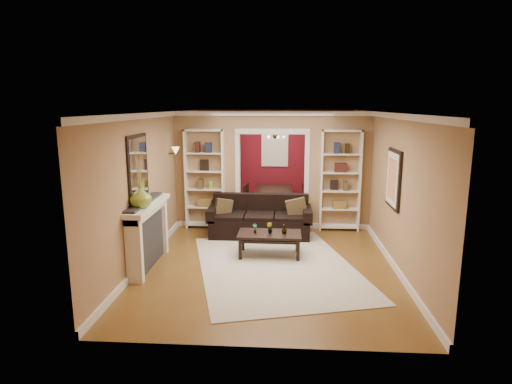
# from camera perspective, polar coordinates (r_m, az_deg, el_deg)

# --- Properties ---
(floor) EXTENTS (8.00, 8.00, 0.00)m
(floor) POSITION_cam_1_polar(r_m,az_deg,el_deg) (9.07, 1.87, -6.70)
(floor) COLOR brown
(floor) RESTS_ON ground
(ceiling) EXTENTS (8.00, 8.00, 0.00)m
(ceiling) POSITION_cam_1_polar(r_m,az_deg,el_deg) (8.62, 1.99, 10.61)
(ceiling) COLOR white
(ceiling) RESTS_ON ground
(wall_back) EXTENTS (8.00, 0.00, 8.00)m
(wall_back) POSITION_cam_1_polar(r_m,az_deg,el_deg) (12.71, 2.52, 4.78)
(wall_back) COLOR #A37E56
(wall_back) RESTS_ON ground
(wall_front) EXTENTS (8.00, 0.00, 8.00)m
(wall_front) POSITION_cam_1_polar(r_m,az_deg,el_deg) (4.86, 0.39, -6.27)
(wall_front) COLOR #A37E56
(wall_front) RESTS_ON ground
(wall_left) EXTENTS (0.00, 8.00, 8.00)m
(wall_left) POSITION_cam_1_polar(r_m,az_deg,el_deg) (9.10, -12.39, 1.85)
(wall_left) COLOR #A37E56
(wall_left) RESTS_ON ground
(wall_right) EXTENTS (0.00, 8.00, 8.00)m
(wall_right) POSITION_cam_1_polar(r_m,az_deg,el_deg) (8.96, 16.46, 1.50)
(wall_right) COLOR #A37E56
(wall_right) RESTS_ON ground
(partition_wall) EXTENTS (4.50, 0.15, 2.70)m
(partition_wall) POSITION_cam_1_polar(r_m,az_deg,el_deg) (9.93, 2.16, 2.90)
(partition_wall) COLOR #A37E56
(partition_wall) RESTS_ON floor
(red_back_panel) EXTENTS (4.44, 0.04, 2.64)m
(red_back_panel) POSITION_cam_1_polar(r_m,az_deg,el_deg) (12.68, 2.51, 4.63)
(red_back_panel) COLOR maroon
(red_back_panel) RESTS_ON floor
(dining_window) EXTENTS (0.78, 0.03, 0.98)m
(dining_window) POSITION_cam_1_polar(r_m,az_deg,el_deg) (12.62, 2.52, 5.65)
(dining_window) COLOR #8CA5CC
(dining_window) RESTS_ON wall_back
(area_rug) EXTENTS (3.51, 4.27, 0.01)m
(area_rug) POSITION_cam_1_polar(r_m,az_deg,el_deg) (7.78, 2.69, -9.81)
(area_rug) COLOR beige
(area_rug) RESTS_ON floor
(sofa) EXTENTS (2.25, 0.97, 0.88)m
(sofa) POSITION_cam_1_polar(r_m,az_deg,el_deg) (9.39, 0.52, -3.27)
(sofa) COLOR black
(sofa) RESTS_ON floor
(pillow_left) EXTENTS (0.38, 0.27, 0.37)m
(pillow_left) POSITION_cam_1_polar(r_m,az_deg,el_deg) (9.41, -4.34, -2.18)
(pillow_left) COLOR brown
(pillow_left) RESTS_ON sofa
(pillow_right) EXTENTS (0.43, 0.17, 0.42)m
(pillow_right) POSITION_cam_1_polar(r_m,az_deg,el_deg) (9.31, 5.41, -2.17)
(pillow_right) COLOR brown
(pillow_right) RESTS_ON sofa
(coffee_table) EXTENTS (1.20, 0.66, 0.45)m
(coffee_table) POSITION_cam_1_polar(r_m,az_deg,el_deg) (8.22, 1.81, -7.00)
(coffee_table) COLOR black
(coffee_table) RESTS_ON floor
(plant_left) EXTENTS (0.11, 0.09, 0.18)m
(plant_left) POSITION_cam_1_polar(r_m,az_deg,el_deg) (8.14, -0.14, -4.86)
(plant_left) COLOR #336626
(plant_left) RESTS_ON coffee_table
(plant_center) EXTENTS (0.14, 0.14, 0.20)m
(plant_center) POSITION_cam_1_polar(r_m,az_deg,el_deg) (8.12, 1.83, -4.80)
(plant_center) COLOR #336626
(plant_center) RESTS_ON coffee_table
(plant_right) EXTENTS (0.15, 0.15, 0.19)m
(plant_right) POSITION_cam_1_polar(r_m,az_deg,el_deg) (8.12, 3.80, -4.88)
(plant_right) COLOR #336626
(plant_right) RESTS_ON coffee_table
(bookshelf_left) EXTENTS (0.90, 0.30, 2.30)m
(bookshelf_left) POSITION_cam_1_polar(r_m,az_deg,el_deg) (9.96, -6.83, 1.69)
(bookshelf_left) COLOR white
(bookshelf_left) RESTS_ON floor
(bookshelf_right) EXTENTS (0.90, 0.30, 2.30)m
(bookshelf_right) POSITION_cam_1_polar(r_m,az_deg,el_deg) (9.88, 11.15, 1.47)
(bookshelf_right) COLOR white
(bookshelf_right) RESTS_ON floor
(fireplace) EXTENTS (0.32, 1.70, 1.16)m
(fireplace) POSITION_cam_1_polar(r_m,az_deg,el_deg) (7.83, -14.03, -5.58)
(fireplace) COLOR white
(fireplace) RESTS_ON floor
(vase) EXTENTS (0.49, 0.49, 0.39)m
(vase) POSITION_cam_1_polar(r_m,az_deg,el_deg) (7.31, -15.16, -0.58)
(vase) COLOR olive
(vase) RESTS_ON fireplace
(mirror) EXTENTS (0.03, 0.95, 1.10)m
(mirror) POSITION_cam_1_polar(r_m,az_deg,el_deg) (7.61, -15.48, 3.29)
(mirror) COLOR silver
(mirror) RESTS_ON wall_left
(wall_sconce) EXTENTS (0.18, 0.18, 0.22)m
(wall_sconce) POSITION_cam_1_polar(r_m,az_deg,el_deg) (9.53, -11.02, 5.25)
(wall_sconce) COLOR #FFE0A5
(wall_sconce) RESTS_ON wall_left
(framed_art) EXTENTS (0.04, 0.85, 1.05)m
(framed_art) POSITION_cam_1_polar(r_m,az_deg,el_deg) (7.96, 17.81, 1.68)
(framed_art) COLOR black
(framed_art) RESTS_ON wall_right
(dining_table) EXTENTS (1.79, 1.00, 0.63)m
(dining_table) POSITION_cam_1_polar(r_m,az_deg,el_deg) (11.45, 2.52, -1.22)
(dining_table) COLOR black
(dining_table) RESTS_ON floor
(dining_chair_nw) EXTENTS (0.51, 0.51, 0.83)m
(dining_chair_nw) POSITION_cam_1_polar(r_m,az_deg,el_deg) (11.16, -0.34, -1.02)
(dining_chair_nw) COLOR black
(dining_chair_nw) RESTS_ON floor
(dining_chair_ne) EXTENTS (0.48, 0.48, 0.89)m
(dining_chair_ne) POSITION_cam_1_polar(r_m,az_deg,el_deg) (11.13, 5.32, -0.95)
(dining_chair_ne) COLOR black
(dining_chair_ne) RESTS_ON floor
(dining_chair_sw) EXTENTS (0.45, 0.45, 0.77)m
(dining_chair_sw) POSITION_cam_1_polar(r_m,az_deg,el_deg) (11.75, -0.13, -0.53)
(dining_chair_sw) COLOR black
(dining_chair_sw) RESTS_ON floor
(dining_chair_se) EXTENTS (0.43, 0.43, 0.82)m
(dining_chair_se) POSITION_cam_1_polar(r_m,az_deg,el_deg) (11.72, 5.24, -0.49)
(dining_chair_se) COLOR black
(dining_chair_se) RESTS_ON floor
(chandelier) EXTENTS (0.50, 0.50, 0.30)m
(chandelier) POSITION_cam_1_polar(r_m,az_deg,el_deg) (11.35, 2.40, 7.38)
(chandelier) COLOR #332717
(chandelier) RESTS_ON ceiling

